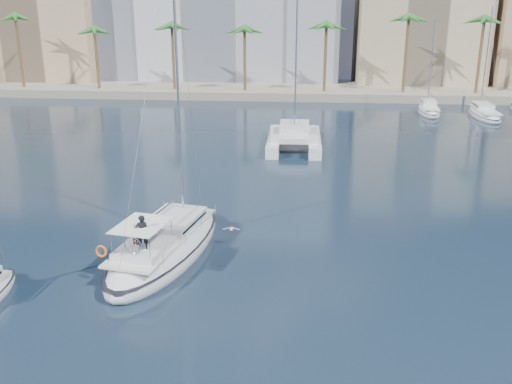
# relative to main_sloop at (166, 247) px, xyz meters

# --- Properties ---
(ground) EXTENTS (160.00, 160.00, 0.00)m
(ground) POSITION_rel_main_sloop_xyz_m (3.82, -0.68, -0.56)
(ground) COLOR black
(ground) RESTS_ON ground
(quay) EXTENTS (120.00, 14.00, 1.20)m
(quay) POSITION_rel_main_sloop_xyz_m (3.82, 60.32, 0.04)
(quay) COLOR gray
(quay) RESTS_ON ground
(building_modern) EXTENTS (42.00, 16.00, 28.00)m
(building_modern) POSITION_rel_main_sloop_xyz_m (-8.18, 72.32, 13.44)
(building_modern) COLOR silver
(building_modern) RESTS_ON ground
(building_tan_left) EXTENTS (22.00, 14.00, 22.00)m
(building_tan_left) POSITION_rel_main_sloop_xyz_m (-38.18, 68.32, 10.44)
(building_tan_left) COLOR tan
(building_tan_left) RESTS_ON ground
(building_beige) EXTENTS (20.00, 14.00, 20.00)m
(building_beige) POSITION_rel_main_sloop_xyz_m (25.82, 69.32, 9.44)
(building_beige) COLOR tan
(building_beige) RESTS_ON ground
(palm_left) EXTENTS (3.60, 3.60, 12.30)m
(palm_left) POSITION_rel_main_sloop_xyz_m (-30.18, 56.32, 9.73)
(palm_left) COLOR brown
(palm_left) RESTS_ON ground
(palm_centre) EXTENTS (3.60, 3.60, 12.30)m
(palm_centre) POSITION_rel_main_sloop_xyz_m (3.82, 56.32, 9.73)
(palm_centre) COLOR brown
(palm_centre) RESTS_ON ground
(main_sloop) EXTENTS (6.31, 13.06, 18.60)m
(main_sloop) POSITION_rel_main_sloop_xyz_m (0.00, 0.00, 0.00)
(main_sloop) COLOR silver
(main_sloop) RESTS_ON ground
(catamaran) EXTENTS (5.32, 10.45, 15.35)m
(catamaran) POSITION_rel_main_sloop_xyz_m (6.70, 26.48, 0.55)
(catamaran) COLOR silver
(catamaran) RESTS_ON ground
(seagull) EXTENTS (1.03, 0.44, 0.19)m
(seagull) POSITION_rel_main_sloop_xyz_m (3.58, 1.64, 0.57)
(seagull) COLOR silver
(seagull) RESTS_ON ground
(moored_yacht_a) EXTENTS (3.37, 9.52, 11.90)m
(moored_yacht_a) POSITION_rel_main_sloop_xyz_m (23.82, 46.32, -0.56)
(moored_yacht_a) COLOR silver
(moored_yacht_a) RESTS_ON ground
(moored_yacht_b) EXTENTS (3.32, 10.83, 13.72)m
(moored_yacht_b) POSITION_rel_main_sloop_xyz_m (30.32, 44.32, -0.56)
(moored_yacht_b) COLOR silver
(moored_yacht_b) RESTS_ON ground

